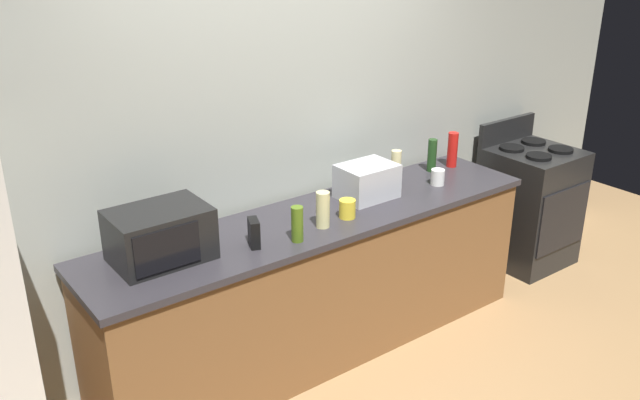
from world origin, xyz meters
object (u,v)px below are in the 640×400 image
at_px(toaster_oven, 367,181).
at_px(bottle_hot_sauce, 452,150).
at_px(stove_range, 529,205).
at_px(bottle_vinegar, 323,210).
at_px(mug_yellow, 347,209).
at_px(mug_white, 438,177).
at_px(bottle_wine, 432,155).
at_px(bottle_hand_soap, 396,169).
at_px(cordless_phone, 254,233).
at_px(bottle_olive_oil, 297,224).
at_px(microwave, 160,235).

bearing_deg(toaster_oven, bottle_hot_sauce, 5.25).
height_order(stove_range, bottle_vinegar, bottle_vinegar).
relative_size(mug_yellow, mug_white, 1.06).
relative_size(bottle_wine, bottle_hand_soap, 0.93).
bearing_deg(bottle_hot_sauce, bottle_vinegar, -168.65).
distance_m(cordless_phone, mug_white, 1.42).
distance_m(bottle_hot_sauce, mug_yellow, 1.16).
bearing_deg(mug_yellow, bottle_hand_soap, 19.65).
bearing_deg(bottle_olive_oil, stove_range, 4.74).
bearing_deg(stove_range, cordless_phone, -177.63).
bearing_deg(bottle_wine, bottle_vinegar, -166.10).
distance_m(toaster_oven, bottle_vinegar, 0.51).
xyz_separation_m(cordless_phone, mug_yellow, (0.62, -0.01, -0.02)).
xyz_separation_m(bottle_wine, bottle_olive_oil, (-1.35, -0.34, -0.01)).
relative_size(bottle_olive_oil, mug_yellow, 1.81).
bearing_deg(mug_white, toaster_oven, 167.47).
bearing_deg(cordless_phone, microwave, -176.74).
bearing_deg(bottle_hand_soap, bottle_olive_oil, -163.82).
xyz_separation_m(toaster_oven, bottle_olive_oil, (-0.70, -0.25, -0.01)).
distance_m(bottle_hot_sauce, bottle_wine, 0.18).
height_order(bottle_vinegar, mug_white, bottle_vinegar).
bearing_deg(stove_range, bottle_wine, 170.70).
xyz_separation_m(bottle_wine, bottle_hand_soap, (-0.39, -0.07, 0.01)).
bearing_deg(cordless_phone, stove_range, 24.21).
height_order(bottle_hot_sauce, bottle_hand_soap, bottle_hot_sauce).
relative_size(microwave, mug_white, 4.69).
bearing_deg(bottle_vinegar, mug_yellow, 5.27).
bearing_deg(toaster_oven, mug_yellow, -149.64).
distance_m(microwave, bottle_olive_oil, 0.71).
bearing_deg(bottle_wine, bottle_olive_oil, -165.72).
distance_m(microwave, mug_white, 1.87).
height_order(stove_range, bottle_olive_oil, bottle_olive_oil).
height_order(cordless_phone, bottle_hand_soap, bottle_hand_soap).
height_order(bottle_olive_oil, mug_yellow, bottle_olive_oil).
distance_m(bottle_olive_oil, mug_white, 1.21).
distance_m(toaster_oven, bottle_wine, 0.66).
height_order(microwave, bottle_hot_sauce, microwave).
distance_m(microwave, bottle_vinegar, 0.90).
bearing_deg(bottle_wine, bottle_hot_sauce, -5.33).
height_order(cordless_phone, bottle_wine, bottle_wine).
bearing_deg(bottle_olive_oil, toaster_oven, 19.79).
relative_size(bottle_vinegar, mug_yellow, 1.91).
bearing_deg(bottle_vinegar, mug_white, 4.37).
xyz_separation_m(toaster_oven, bottle_hand_soap, (0.27, 0.03, 0.02)).
bearing_deg(bottle_wine, microwave, -177.00).
bearing_deg(toaster_oven, bottle_wine, 8.12).
bearing_deg(cordless_phone, bottle_hot_sauce, 29.69).
distance_m(toaster_oven, mug_yellow, 0.34).
xyz_separation_m(microwave, mug_yellow, (1.07, -0.16, -0.08)).
xyz_separation_m(bottle_hand_soap, mug_yellow, (-0.56, -0.20, -0.07)).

